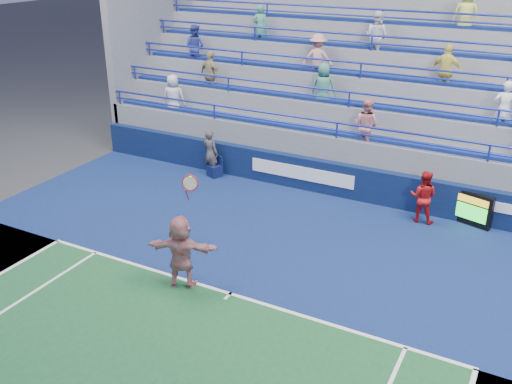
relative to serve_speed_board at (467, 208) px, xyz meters
The scene contains 8 objects.
ground 7.64m from the serve_speed_board, 123.51° to the right, with size 120.00×120.00×0.00m, color #333538.
sponsor_wall 4.21m from the serve_speed_board, behind, with size 18.00×0.32×1.10m.
bleacher_stand 5.84m from the serve_speed_board, 137.09° to the left, with size 18.00×5.61×6.13m.
serve_speed_board is the anchor object (origin of this frame).
judge_chair 8.35m from the serve_speed_board, behind, with size 0.55×0.56×0.74m.
tennis_player 8.49m from the serve_speed_board, 129.60° to the right, with size 1.76×1.06×2.91m.
line_judge 8.53m from the serve_speed_board, behind, with size 0.60×0.40×1.65m, color #121832.
ball_girl 1.31m from the serve_speed_board, 158.10° to the right, with size 0.77×0.60×1.58m, color #B21416.
Camera 1 is at (5.75, -9.58, 7.53)m, focal length 40.00 mm.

